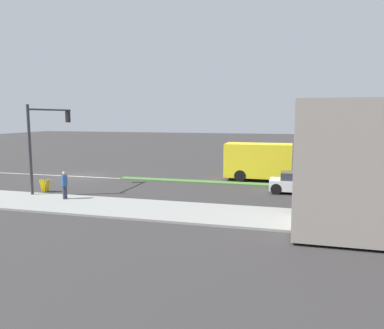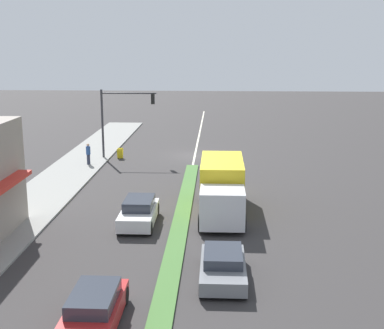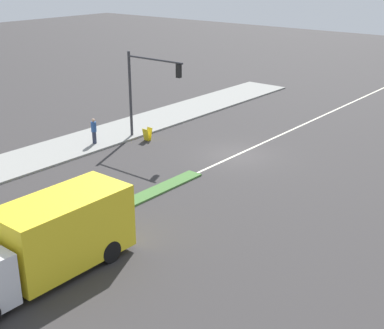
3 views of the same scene
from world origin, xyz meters
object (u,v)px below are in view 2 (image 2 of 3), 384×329
object	(u,v)px
warning_aframe_sign	(120,153)
delivery_truck	(222,187)
traffic_signal_main	(119,112)
van_white	(139,212)
suv_grey	(223,266)
hatchback_red	(93,311)
pedestrian	(88,153)

from	to	relation	value
warning_aframe_sign	delivery_truck	distance (m)	16.45
warning_aframe_sign	delivery_truck	size ratio (longest dim) A/B	0.11
traffic_signal_main	delivery_truck	distance (m)	16.51
warning_aframe_sign	van_white	world-z (taller)	van_white
traffic_signal_main	suv_grey	xyz separation A→B (m)	(-8.32, 22.84, -3.33)
traffic_signal_main	delivery_truck	world-z (taller)	traffic_signal_main
hatchback_red	van_white	world-z (taller)	van_white
pedestrian	delivery_truck	bearing A→B (deg)	132.53
traffic_signal_main	delivery_truck	size ratio (longest dim) A/B	0.75
traffic_signal_main	pedestrian	world-z (taller)	traffic_signal_main
van_white	traffic_signal_main	bearing A→B (deg)	-76.47
warning_aframe_sign	suv_grey	xyz separation A→B (m)	(-8.38, 22.91, 0.14)
warning_aframe_sign	suv_grey	distance (m)	24.40
traffic_signal_main	delivery_truck	xyz separation A→B (m)	(-8.32, 14.05, -2.43)
pedestrian	suv_grey	size ratio (longest dim) A/B	0.41
delivery_truck	suv_grey	xyz separation A→B (m)	(0.00, 8.79, -0.90)
delivery_truck	warning_aframe_sign	bearing A→B (deg)	-59.30
hatchback_red	van_white	size ratio (longest dim) A/B	1.10
delivery_truck	hatchback_red	size ratio (longest dim) A/B	1.69
pedestrian	suv_grey	world-z (taller)	pedestrian
hatchback_red	traffic_signal_main	bearing A→B (deg)	-81.70
suv_grey	hatchback_red	size ratio (longest dim) A/B	0.90
delivery_truck	van_white	xyz separation A→B (m)	(4.40, 2.26, -0.80)
pedestrian	hatchback_red	world-z (taller)	pedestrian
traffic_signal_main	suv_grey	size ratio (longest dim) A/B	1.40
traffic_signal_main	hatchback_red	bearing A→B (deg)	98.30
delivery_truck	suv_grey	bearing A→B (deg)	90.00
warning_aframe_sign	delivery_truck	bearing A→B (deg)	120.70
suv_grey	van_white	distance (m)	7.88
pedestrian	warning_aframe_sign	size ratio (longest dim) A/B	1.96
suv_grey	delivery_truck	bearing A→B (deg)	-90.00
traffic_signal_main	pedestrian	distance (m)	4.50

